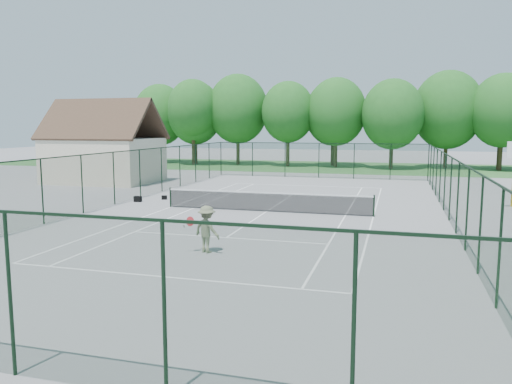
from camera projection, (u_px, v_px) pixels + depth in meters
The scene contains 10 objects.
ground at pixel (266, 212), 26.19m from camera, with size 140.00×140.00×0.00m, color gray.
grass_far at pixel (335, 167), 54.80m from camera, with size 80.00×16.00×0.01m, color #366F32.
court_lines at pixel (266, 212), 26.19m from camera, with size 11.05×23.85×0.01m.
tennis_net at pixel (266, 201), 26.11m from camera, with size 11.08×0.08×1.10m.
fence_enclosure at pixel (266, 182), 25.99m from camera, with size 18.05×36.05×3.02m.
utility_building at pixel (104, 143), 39.64m from camera, with size 8.60×6.27×6.63m.
tree_line_far at pixel (336, 112), 54.02m from camera, with size 39.40×6.40×9.70m.
sports_bag_a at pixel (138, 199), 29.57m from camera, with size 0.43×0.26×0.34m, color black.
sports_bag_b at pixel (164, 198), 30.50m from camera, with size 0.32×0.20×0.25m, color black.
tennis_player at pixel (207, 229), 17.66m from camera, with size 1.70×0.99×1.68m.
Camera 1 is at (6.52, -25.00, 4.47)m, focal length 35.00 mm.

